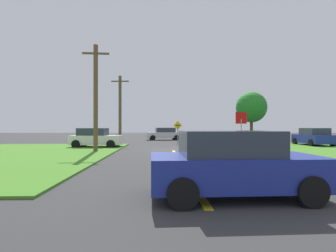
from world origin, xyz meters
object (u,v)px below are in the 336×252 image
Objects in this scene: stop_sign at (241,124)px; direction_sign at (178,130)px; utility_pole_mid at (120,109)px; car_behind_on_main_road at (233,164)px; oak_tree_left at (251,107)px; parked_car_near_building at (96,138)px; utility_pole_near at (96,97)px; car_on_crossroad at (313,137)px; car_approaching_junction at (164,134)px.

stop_sign is 9.56m from direction_sign.
stop_sign is 0.39× the size of utility_pole_mid.
car_behind_on_main_road is 22.39m from utility_pole_mid.
utility_pole_mid is (-9.73, 9.44, 1.66)m from stop_sign.
direction_sign is at bearing -154.49° from oak_tree_left.
utility_pole_near is (0.98, -4.20, 2.96)m from parked_car_near_building.
parked_car_near_building is 0.99× the size of car_on_crossroad.
parked_car_near_building is 0.61× the size of utility_pole_mid.
stop_sign is at bearing -16.92° from parked_car_near_building.
oak_tree_left reaches higher than car_on_crossroad.
car_on_crossroad and car_behind_on_main_road have the same top height.
parked_car_near_building is at bearing -147.09° from direction_sign.
oak_tree_left is (15.25, 13.16, 0.28)m from utility_pole_near.
car_on_crossroad is 21.28m from car_behind_on_main_road.
stop_sign is 0.57× the size of car_approaching_junction.
direction_sign is (5.93, -0.68, -2.16)m from utility_pole_mid.
oak_tree_left reaches higher than stop_sign.
car_on_crossroad is at bearing 16.90° from utility_pole_near.
utility_pole_near is at bearing -139.20° from oak_tree_left.
stop_sign is 10.17m from utility_pole_near.
direction_sign is at bearing -73.57° from stop_sign.
utility_pole_mid is 1.19× the size of oak_tree_left.
stop_sign reaches higher than car_behind_on_main_road.
utility_pole_mid is (1.25, 5.33, 2.81)m from parked_car_near_building.
utility_pole_mid is 15.42m from oak_tree_left.
car_on_crossroad is 17.78m from car_approaching_junction.
utility_pole_near is at bearing -6.58° from stop_sign.
parked_car_near_building is (-10.98, 4.11, -1.15)m from stop_sign.
direction_sign is at bearing 76.24° from car_on_crossroad.
car_approaching_junction is at bearing -80.81° from stop_sign.
direction_sign is (1.23, -8.51, 0.65)m from car_approaching_junction.
direction_sign is (0.09, 20.74, 0.65)m from car_behind_on_main_road.
car_on_crossroad is 18.65m from utility_pole_mid.
stop_sign is 13.66m from utility_pole_mid.
car_approaching_junction is 8.62m from direction_sign.
stop_sign reaches higher than direction_sign.
direction_sign reaches higher than car_on_crossroad.
car_behind_on_main_road is at bearing 64.91° from stop_sign.
car_behind_on_main_road is 13.70m from utility_pole_near.
parked_car_near_building and car_behind_on_main_road have the same top height.
oak_tree_left is (14.98, 3.63, 0.43)m from utility_pole_mid.
utility_pole_mid is at bearing -51.20° from stop_sign.
car_on_crossroad is 0.73× the size of oak_tree_left.
parked_car_near_building and car_approaching_junction have the same top height.
parked_car_near_building is at bearing -103.19° from utility_pole_mid.
oak_tree_left is at bearing 13.64° from utility_pole_mid.
stop_sign is at bearing 70.27° from car_behind_on_main_road.
oak_tree_left reaches higher than car_approaching_junction.
utility_pole_near reaches higher than direction_sign.
parked_car_near_building is 6.15m from utility_pole_mid.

